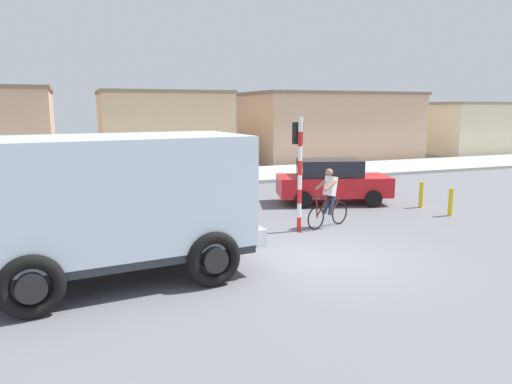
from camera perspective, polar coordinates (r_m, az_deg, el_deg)
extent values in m
plane|color=slate|center=(11.38, 8.46, -7.76)|extent=(120.00, 120.00, 0.00)
cube|color=#ADADA8|center=(23.60, -7.69, 1.71)|extent=(80.00, 5.00, 0.16)
cube|color=silver|center=(9.90, -16.62, -0.01)|extent=(5.42, 3.00, 2.20)
cube|color=#2D3338|center=(10.16, -16.28, -6.58)|extent=(5.31, 2.94, 0.16)
cube|color=silver|center=(10.90, -2.23, -4.08)|extent=(0.47, 2.39, 0.36)
cube|color=black|center=(10.57, -3.02, 3.72)|extent=(0.33, 2.13, 0.70)
torus|color=black|center=(11.75, -9.69, -4.43)|extent=(1.12, 0.35, 1.10)
cylinder|color=black|center=(11.75, -9.69, -4.43)|extent=(0.52, 0.35, 0.50)
torus|color=black|center=(9.42, -5.01, -7.96)|extent=(1.12, 0.35, 1.10)
cylinder|color=black|center=(9.42, -5.01, -7.96)|extent=(0.52, 0.35, 0.50)
torus|color=black|center=(11.27, -25.62, -5.91)|extent=(1.12, 0.35, 1.10)
cylinder|color=black|center=(11.27, -25.62, -5.91)|extent=(0.52, 0.35, 0.50)
torus|color=black|center=(8.82, -25.15, -10.17)|extent=(1.12, 0.35, 1.10)
cylinder|color=black|center=(8.82, -25.15, -10.17)|extent=(0.52, 0.35, 0.50)
torus|color=black|center=(13.79, 7.13, -3.10)|extent=(0.65, 0.27, 0.68)
torus|color=black|center=(14.58, 9.89, -2.46)|extent=(0.65, 0.27, 0.68)
cylinder|color=#591E1E|center=(13.93, 8.13, -0.62)|extent=(0.58, 0.25, 0.09)
cylinder|color=#591E1E|center=(13.94, 7.95, -1.64)|extent=(0.49, 0.21, 0.57)
cylinder|color=#591E1E|center=(14.37, 9.41, -1.53)|extent=(0.43, 0.19, 0.57)
cylinder|color=#591E1E|center=(13.75, 7.22, -1.89)|extent=(0.10, 0.07, 0.59)
cylinder|color=black|center=(13.71, 7.32, -0.59)|extent=(0.20, 0.48, 0.03)
cube|color=black|center=(14.16, 8.92, -0.57)|extent=(0.27, 0.19, 0.06)
cube|color=white|center=(14.07, 8.82, 0.72)|extent=(0.39, 0.40, 0.59)
sphere|color=#9E7051|center=(13.96, 8.68, 2.32)|extent=(0.22, 0.22, 0.22)
cylinder|color=#2D334C|center=(14.08, 8.99, -1.59)|extent=(0.33, 0.22, 0.57)
cylinder|color=#9E7051|center=(13.81, 8.80, 0.76)|extent=(0.49, 0.25, 0.29)
cylinder|color=#2D334C|center=(14.21, 8.38, -1.47)|extent=(0.33, 0.22, 0.57)
cylinder|color=#9E7051|center=(14.01, 7.80, 0.92)|extent=(0.49, 0.25, 0.29)
cylinder|color=red|center=(13.64, 5.13, -3.82)|extent=(0.12, 0.12, 0.40)
cylinder|color=white|center=(13.55, 5.15, -2.18)|extent=(0.12, 0.12, 0.40)
cylinder|color=red|center=(13.47, 5.18, -0.51)|extent=(0.12, 0.12, 0.40)
cylinder|color=white|center=(13.41, 5.21, 1.17)|extent=(0.12, 0.12, 0.40)
cylinder|color=red|center=(13.35, 5.23, 2.87)|extent=(0.12, 0.12, 0.40)
cylinder|color=white|center=(13.31, 5.26, 4.57)|extent=(0.12, 0.12, 0.40)
cylinder|color=red|center=(13.28, 5.29, 6.29)|extent=(0.12, 0.12, 0.40)
cylinder|color=white|center=(13.26, 5.32, 8.02)|extent=(0.12, 0.12, 0.40)
cube|color=black|center=(13.43, 4.95, 6.98)|extent=(0.24, 0.20, 0.60)
sphere|color=red|center=(13.54, 4.73, 7.01)|extent=(0.14, 0.14, 0.14)
cube|color=red|center=(17.70, 9.13, 0.77)|extent=(4.32, 2.79, 0.70)
cube|color=black|center=(17.57, 8.72, 2.86)|extent=(2.52, 2.02, 0.60)
cylinder|color=black|center=(18.88, 12.17, 0.18)|extent=(0.63, 0.35, 0.60)
cylinder|color=black|center=(17.29, 13.75, -0.78)|extent=(0.63, 0.35, 0.60)
cylinder|color=black|center=(18.34, 4.72, 0.08)|extent=(0.63, 0.35, 0.60)
cylinder|color=black|center=(16.69, 5.63, -0.92)|extent=(0.63, 0.35, 0.60)
cube|color=#1E2328|center=(15.59, -25.50, -1.33)|extent=(4.24, 2.38, 0.70)
cube|color=black|center=(15.52, -26.21, 1.01)|extent=(2.42, 1.81, 0.60)
cylinder|color=black|center=(16.21, -20.43, -1.84)|extent=(0.62, 0.28, 0.60)
cylinder|color=black|center=(14.57, -21.48, -3.19)|extent=(0.62, 0.28, 0.60)
cylinder|color=black|center=(19.70, -25.82, -0.20)|extent=(0.61, 0.22, 0.60)
cylinder|color=black|center=(18.05, -26.63, -1.12)|extent=(0.61, 0.22, 0.60)
cylinder|color=#2D334C|center=(17.74, -8.88, 0.07)|extent=(0.22, 0.22, 0.85)
cube|color=#D13838|center=(17.64, -8.94, 2.32)|extent=(0.34, 0.22, 0.56)
sphere|color=#9E7051|center=(17.59, -8.98, 3.58)|extent=(0.20, 0.20, 0.20)
cylinder|color=gold|center=(16.67, 22.10, -1.11)|extent=(0.14, 0.14, 0.90)
cylinder|color=gold|center=(17.69, 19.02, -0.31)|extent=(0.14, 0.14, 0.90)
cube|color=#D1B284|center=(29.56, -10.77, 7.24)|extent=(7.38, 5.02, 4.22)
cube|color=#7D6B4F|center=(29.54, -10.92, 11.52)|extent=(7.53, 5.12, 0.20)
cube|color=tan|center=(34.07, 8.09, 7.68)|extent=(11.09, 7.96, 4.25)
cube|color=#775E4C|center=(34.05, 8.18, 11.42)|extent=(11.31, 8.11, 0.20)
cube|color=beige|center=(41.71, 24.57, 6.87)|extent=(9.68, 6.93, 3.65)
cube|color=gray|center=(41.68, 24.76, 9.51)|extent=(9.88, 7.07, 0.20)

